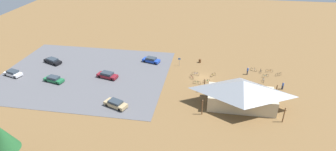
{
  "coord_description": "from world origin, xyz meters",
  "views": [
    {
      "loc": [
        -1.14,
        56.6,
        31.07
      ],
      "look_at": [
        7.71,
        2.3,
        1.2
      ],
      "focal_mm": 29.89,
      "sensor_mm": 36.0,
      "label": 1
    }
  ],
  "objects_px": {
    "bicycle_orange_back_row": "(269,71)",
    "car_tan_mid_lot": "(116,104)",
    "bike_pavilion": "(242,92)",
    "car_black_end_stall": "(53,61)",
    "car_white_near_entry": "(13,73)",
    "car_green_back_corner": "(54,79)",
    "visitor_by_pavilion": "(248,71)",
    "trash_bin": "(200,61)",
    "lot_sign": "(179,61)",
    "visitor_at_bikes": "(283,85)",
    "bicycle_green_edge_north": "(206,81)",
    "bicycle_yellow_lone_west": "(213,75)",
    "bicycle_silver_yard_front": "(261,71)",
    "bicycle_red_lone_east": "(192,77)",
    "bicycle_silver_yard_center": "(253,70)",
    "bicycle_purple_yard_right": "(258,85)",
    "pine_far_west": "(2,138)",
    "car_maroon_front_row": "(107,75)",
    "bicycle_green_trailside": "(197,83)",
    "bicycle_teal_near_sign": "(265,76)",
    "bicycle_white_edge_south": "(263,80)",
    "bicycle_black_yard_left": "(278,74)",
    "car_blue_by_curb": "(151,60)",
    "bicycle_blue_front_row": "(196,74)"
  },
  "relations": [
    {
      "from": "bicycle_orange_back_row",
      "to": "car_tan_mid_lot",
      "type": "bearing_deg",
      "value": 32.06
    },
    {
      "from": "bike_pavilion",
      "to": "car_black_end_stall",
      "type": "xyz_separation_m",
      "value": [
        45.6,
        -11.68,
        -2.38
      ]
    },
    {
      "from": "car_white_near_entry",
      "to": "car_green_back_corner",
      "type": "xyz_separation_m",
      "value": [
        -10.78,
        1.09,
        -0.02
      ]
    },
    {
      "from": "visitor_by_pavilion",
      "to": "trash_bin",
      "type": "bearing_deg",
      "value": -22.21
    },
    {
      "from": "lot_sign",
      "to": "visitor_at_bikes",
      "type": "bearing_deg",
      "value": 161.91
    },
    {
      "from": "lot_sign",
      "to": "car_white_near_entry",
      "type": "distance_m",
      "value": 39.08
    },
    {
      "from": "bicycle_green_edge_north",
      "to": "bicycle_yellow_lone_west",
      "type": "distance_m",
      "value": 3.49
    },
    {
      "from": "trash_bin",
      "to": "car_tan_mid_lot",
      "type": "bearing_deg",
      "value": 56.53
    },
    {
      "from": "bicycle_silver_yard_front",
      "to": "bicycle_red_lone_east",
      "type": "height_order",
      "value": "bicycle_silver_yard_front"
    },
    {
      "from": "bicycle_yellow_lone_west",
      "to": "bicycle_silver_yard_center",
      "type": "distance_m",
      "value": 10.39
    },
    {
      "from": "car_black_end_stall",
      "to": "bicycle_purple_yard_right",
      "type": "bearing_deg",
      "value": 175.75
    },
    {
      "from": "pine_far_west",
      "to": "car_tan_mid_lot",
      "type": "height_order",
      "value": "pine_far_west"
    },
    {
      "from": "bicycle_orange_back_row",
      "to": "car_black_end_stall",
      "type": "distance_m",
      "value": 53.44
    },
    {
      "from": "bicycle_silver_yard_center",
      "to": "car_maroon_front_row",
      "type": "distance_m",
      "value": 34.57
    },
    {
      "from": "trash_bin",
      "to": "bicycle_green_trailside",
      "type": "relative_size",
      "value": 0.51
    },
    {
      "from": "trash_bin",
      "to": "visitor_at_bikes",
      "type": "relative_size",
      "value": 0.52
    },
    {
      "from": "trash_bin",
      "to": "lot_sign",
      "type": "distance_m",
      "value": 5.73
    },
    {
      "from": "lot_sign",
      "to": "visitor_by_pavilion",
      "type": "xyz_separation_m",
      "value": [
        -16.31,
        1.91,
        -0.43
      ]
    },
    {
      "from": "lot_sign",
      "to": "car_maroon_front_row",
      "type": "relative_size",
      "value": 0.43
    },
    {
      "from": "bicycle_red_lone_east",
      "to": "visitor_by_pavilion",
      "type": "bearing_deg",
      "value": -162.29
    },
    {
      "from": "bicycle_green_edge_north",
      "to": "visitor_at_bikes",
      "type": "bearing_deg",
      "value": 179.1
    },
    {
      "from": "car_black_end_stall",
      "to": "visitor_by_pavilion",
      "type": "distance_m",
      "value": 48.11
    },
    {
      "from": "bike_pavilion",
      "to": "bicycle_green_trailside",
      "type": "bearing_deg",
      "value": -38.58
    },
    {
      "from": "visitor_by_pavilion",
      "to": "bicycle_silver_yard_front",
      "type": "bearing_deg",
      "value": -154.54
    },
    {
      "from": "car_green_back_corner",
      "to": "bicycle_green_edge_north",
      "type": "bearing_deg",
      "value": -171.26
    },
    {
      "from": "bicycle_red_lone_east",
      "to": "bicycle_teal_near_sign",
      "type": "height_order",
      "value": "bicycle_teal_near_sign"
    },
    {
      "from": "bicycle_green_trailside",
      "to": "car_maroon_front_row",
      "type": "relative_size",
      "value": 0.34
    },
    {
      "from": "car_maroon_front_row",
      "to": "car_white_near_entry",
      "type": "height_order",
      "value": "car_maroon_front_row"
    },
    {
      "from": "bicycle_white_edge_south",
      "to": "lot_sign",
      "type": "bearing_deg",
      "value": -13.93
    },
    {
      "from": "bicycle_white_edge_south",
      "to": "car_black_end_stall",
      "type": "xyz_separation_m",
      "value": [
        51.35,
        -1.15,
        0.3
      ]
    },
    {
      "from": "lot_sign",
      "to": "car_green_back_corner",
      "type": "relative_size",
      "value": 0.45
    },
    {
      "from": "pine_far_west",
      "to": "bicycle_silver_yard_center",
      "type": "relative_size",
      "value": 4.39
    },
    {
      "from": "bicycle_black_yard_left",
      "to": "car_blue_by_curb",
      "type": "bearing_deg",
      "value": -4.26
    },
    {
      "from": "bicycle_yellow_lone_west",
      "to": "car_white_near_entry",
      "type": "relative_size",
      "value": 0.27
    },
    {
      "from": "bicycle_teal_near_sign",
      "to": "bike_pavilion",
      "type": "bearing_deg",
      "value": 63.04
    },
    {
      "from": "bicycle_silver_yard_front",
      "to": "car_black_end_stall",
      "type": "bearing_deg",
      "value": 3.74
    },
    {
      "from": "pine_far_west",
      "to": "bicycle_orange_back_row",
      "type": "relative_size",
      "value": 4.13
    },
    {
      "from": "bicycle_black_yard_left",
      "to": "car_black_end_stall",
      "type": "bearing_deg",
      "value": 2.32
    },
    {
      "from": "bicycle_orange_back_row",
      "to": "bicycle_green_trailside",
      "type": "height_order",
      "value": "bicycle_green_trailside"
    },
    {
      "from": "bicycle_orange_back_row",
      "to": "visitor_by_pavilion",
      "type": "distance_m",
      "value": 5.62
    },
    {
      "from": "car_blue_by_curb",
      "to": "car_maroon_front_row",
      "type": "xyz_separation_m",
      "value": [
        8.16,
        9.62,
        0.03
      ]
    },
    {
      "from": "car_maroon_front_row",
      "to": "bicycle_silver_yard_center",
      "type": "bearing_deg",
      "value": -165.07
    },
    {
      "from": "car_tan_mid_lot",
      "to": "visitor_by_pavilion",
      "type": "height_order",
      "value": "visitor_by_pavilion"
    },
    {
      "from": "car_tan_mid_lot",
      "to": "car_maroon_front_row",
      "type": "distance_m",
      "value": 12.18
    },
    {
      "from": "bicycle_green_edge_north",
      "to": "bicycle_green_trailside",
      "type": "height_order",
      "value": "bicycle_green_trailside"
    },
    {
      "from": "car_black_end_stall",
      "to": "car_maroon_front_row",
      "type": "bearing_deg",
      "value": 162.62
    },
    {
      "from": "bicycle_blue_front_row",
      "to": "bike_pavilion",
      "type": "bearing_deg",
      "value": 130.31
    },
    {
      "from": "bicycle_black_yard_left",
      "to": "trash_bin",
      "type": "bearing_deg",
      "value": -12.85
    },
    {
      "from": "car_blue_by_curb",
      "to": "bicycle_red_lone_east",
      "type": "bearing_deg",
      "value": 148.35
    },
    {
      "from": "lot_sign",
      "to": "bicycle_silver_yard_center",
      "type": "height_order",
      "value": "lot_sign"
    }
  ]
}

